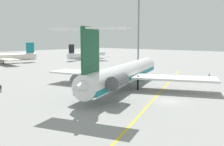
# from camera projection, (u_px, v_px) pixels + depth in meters

# --- Properties ---
(ground) EXTENTS (388.40, 388.40, 0.00)m
(ground) POSITION_uv_depth(u_px,v_px,m) (170.00, 102.00, 45.49)
(ground) COLOR gray
(main_jetliner) EXTENTS (44.68, 40.10, 13.30)m
(main_jetliner) POSITION_uv_depth(u_px,v_px,m) (123.00, 73.00, 56.67)
(main_jetliner) COLOR white
(main_jetliner) RESTS_ON ground
(airliner_mid_right) EXTENTS (31.72, 31.57, 9.51)m
(airliner_mid_right) POSITION_uv_depth(u_px,v_px,m) (1.00, 58.00, 113.45)
(airliner_mid_right) COLOR silver
(airliner_mid_right) RESTS_ON ground
(airliner_far_right) EXTENTS (28.23, 27.80, 8.47)m
(airliner_far_right) POSITION_uv_depth(u_px,v_px,m) (88.00, 55.00, 137.66)
(airliner_far_right) COLOR silver
(airliner_far_right) RESTS_ON ground
(ground_crew_near_nose) EXTENTS (0.44, 0.27, 1.72)m
(ground_crew_near_nose) POSITION_uv_depth(u_px,v_px,m) (1.00, 87.00, 53.00)
(ground_crew_near_nose) COLOR black
(ground_crew_near_nose) RESTS_ON ground
(ground_crew_near_tail) EXTENTS (0.35, 0.29, 1.67)m
(ground_crew_near_tail) POSITION_uv_depth(u_px,v_px,m) (209.00, 75.00, 70.89)
(ground_crew_near_tail) COLOR black
(ground_crew_near_tail) RESTS_ON ground
(safety_cone_nose) EXTENTS (0.40, 0.40, 0.55)m
(safety_cone_nose) POSITION_uv_depth(u_px,v_px,m) (198.00, 77.00, 73.56)
(safety_cone_nose) COLOR #EA590F
(safety_cone_nose) RESTS_ON ground
(safety_cone_wingtip) EXTENTS (0.40, 0.40, 0.55)m
(safety_cone_wingtip) POSITION_uv_depth(u_px,v_px,m) (102.00, 71.00, 85.17)
(safety_cone_wingtip) COLOR #EA590F
(safety_cone_wingtip) RESTS_ON ground
(taxiway_centreline) EXTENTS (76.11, 25.64, 0.01)m
(taxiway_centreline) POSITION_uv_depth(u_px,v_px,m) (159.00, 93.00, 52.74)
(taxiway_centreline) COLOR gold
(taxiway_centreline) RESTS_ON ground
(light_mast) EXTENTS (4.00, 0.70, 30.34)m
(light_mast) POSITION_uv_depth(u_px,v_px,m) (139.00, 27.00, 110.82)
(light_mast) COLOR slate
(light_mast) RESTS_ON ground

